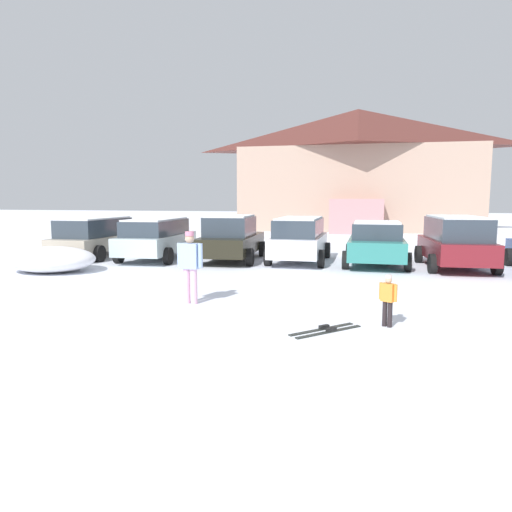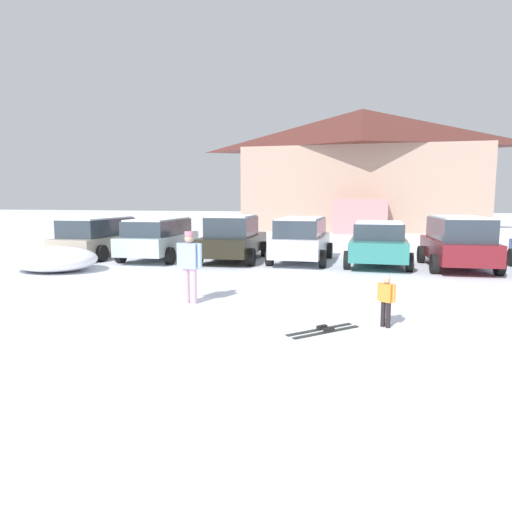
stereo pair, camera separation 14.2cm
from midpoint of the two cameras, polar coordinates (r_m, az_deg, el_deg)
name	(u,v)px [view 1 (the left image)]	position (r m, az deg, el deg)	size (l,w,h in m)	color
ground	(131,406)	(5.80, -16.01, -17.60)	(160.00, 160.00, 0.00)	white
ski_lodge	(357,169)	(36.75, 12.37, 10.55)	(18.22, 9.77, 9.21)	tan
parked_beige_suv	(96,236)	(20.06, -19.56, 2.42)	(2.22, 4.56, 1.64)	#B4A793
parked_silver_wagon	(157,237)	(18.58, -12.51, 2.31)	(2.39, 4.57, 1.63)	silver
parked_black_sedan	(231,238)	(17.80, -3.36, 2.24)	(2.41, 4.50, 1.77)	black
parked_white_suv	(299,238)	(17.46, 5.23, 2.25)	(2.15, 4.36, 1.71)	silver
parked_teal_hatchback	(376,243)	(17.02, 14.57, 1.59)	(2.26, 4.03, 1.61)	#2D7D75
parked_maroon_van	(456,241)	(17.16, 23.45, 1.76)	(2.38, 4.27, 1.81)	maroon
skier_adult_in_blue_parka	(190,263)	(10.53, -8.63, -0.89)	(0.62, 0.25, 1.67)	#E9AFCE
skier_child_in_orange_jacket	(388,298)	(8.93, 15.72, -5.03)	(0.32, 0.24, 0.99)	black
pair_of_skis	(326,330)	(8.54, 8.27, -9.12)	(1.24, 1.27, 0.08)	#242925
plowed_snow_pile	(51,259)	(16.59, -24.48, -0.36)	(2.99, 2.39, 0.83)	white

